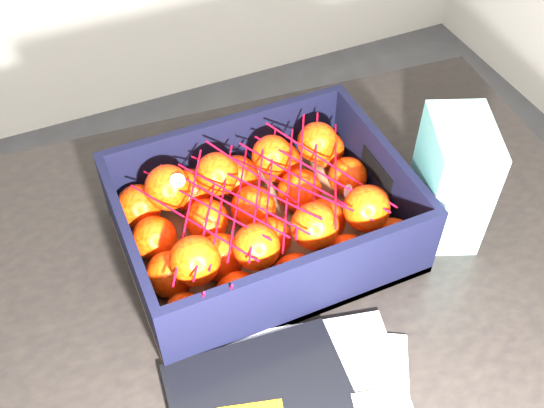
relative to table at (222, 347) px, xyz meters
name	(u,v)px	position (x,y,z in m)	size (l,w,h in m)	color
table	(222,347)	(0.00, 0.00, 0.00)	(1.26, 0.90, 0.75)	black
produce_crate	(263,224)	(0.10, 0.08, 0.14)	(0.38, 0.29, 0.12)	olive
clementine_heap	(263,216)	(0.10, 0.08, 0.16)	(0.36, 0.27, 0.11)	#FF2F05
mesh_net	(261,195)	(0.09, 0.07, 0.21)	(0.31, 0.25, 0.09)	#B5061E
retail_carton	(452,180)	(0.35, 0.01, 0.19)	(0.08, 0.12, 0.18)	silver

